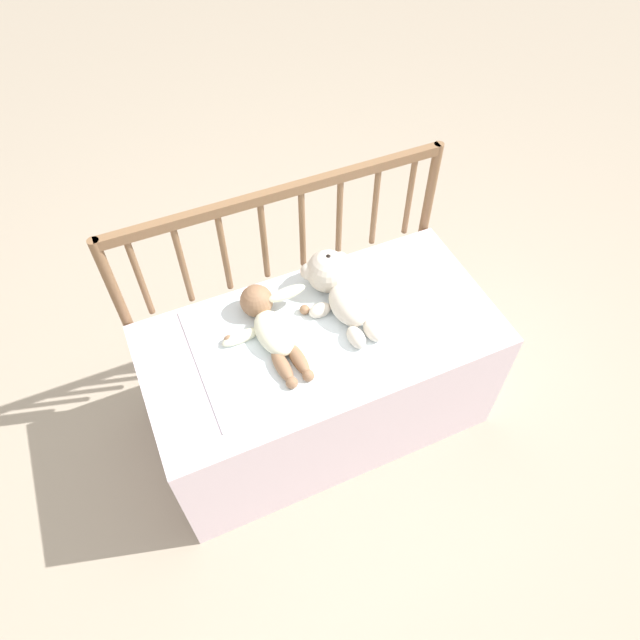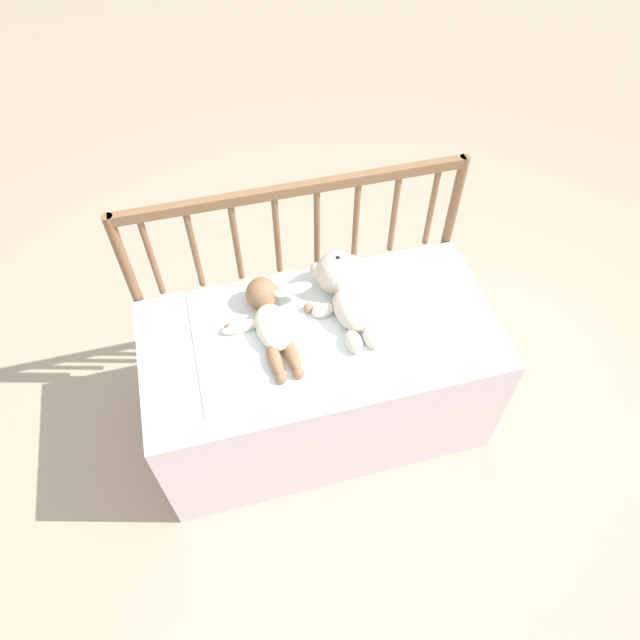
% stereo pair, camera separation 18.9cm
% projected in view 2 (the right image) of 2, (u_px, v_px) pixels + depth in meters
% --- Properties ---
extents(ground_plane, '(12.00, 12.00, 0.00)m').
position_uv_depth(ground_plane, '(321.00, 414.00, 2.37)').
color(ground_plane, tan).
extents(crib_mattress, '(1.22, 0.61, 0.56)m').
position_uv_depth(crib_mattress, '(321.00, 378.00, 2.15)').
color(crib_mattress, silver).
rests_on(crib_mattress, ground_plane).
extents(crib_rail, '(1.22, 0.04, 0.93)m').
position_uv_depth(crib_rail, '(298.00, 247.00, 2.05)').
color(crib_rail, brown).
rests_on(crib_rail, ground_plane).
extents(blanket, '(0.79, 0.51, 0.01)m').
position_uv_depth(blanket, '(312.00, 328.00, 1.94)').
color(blanket, white).
rests_on(blanket, crib_mattress).
extents(teddy_bear, '(0.26, 0.39, 0.16)m').
position_uv_depth(teddy_bear, '(343.00, 289.00, 1.97)').
color(teddy_bear, silver).
rests_on(teddy_bear, crib_mattress).
extents(baby, '(0.34, 0.41, 0.11)m').
position_uv_depth(baby, '(270.00, 319.00, 1.92)').
color(baby, '#EAEACC').
rests_on(baby, crib_mattress).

